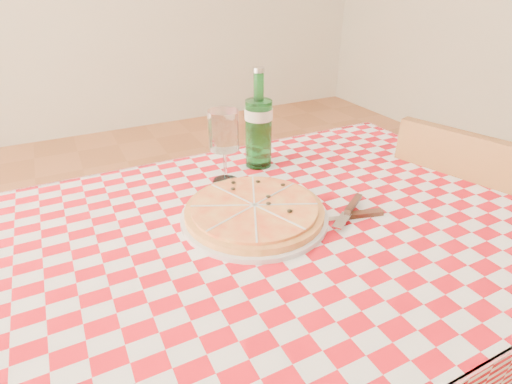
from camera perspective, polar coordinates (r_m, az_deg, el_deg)
dining_table at (r=0.95m, az=2.76°, el=-9.72°), size 1.20×0.80×0.75m
tablecloth at (r=0.89m, az=2.90°, el=-4.98°), size 1.30×0.90×0.01m
chair_near at (r=1.44m, az=26.66°, el=-5.90°), size 0.49×0.49×0.88m
pizza_plate at (r=0.90m, az=-0.23°, el=-2.58°), size 0.44×0.44×0.04m
water_bottle at (r=1.12m, az=0.37°, el=10.39°), size 0.08×0.08×0.28m
wine_glass at (r=1.03m, az=-4.54°, el=6.32°), size 0.08×0.08×0.20m
cutlery at (r=0.93m, az=12.87°, el=-3.04°), size 0.26×0.23×0.02m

